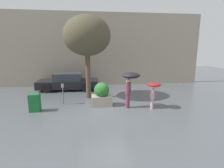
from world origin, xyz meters
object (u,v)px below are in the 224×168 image
object	(u,v)px
planter_box	(102,95)
parked_car_near	(68,82)
person_child	(154,88)
street_tree	(87,36)
person_adult	(130,80)
newspaper_box	(35,103)
parking_meter	(63,90)

from	to	relation	value
planter_box	parked_car_near	bearing A→B (deg)	119.01
person_child	street_tree	bearing A→B (deg)	117.61
person_adult	newspaper_box	world-z (taller)	person_adult
parked_car_near	planter_box	bearing A→B (deg)	-149.32
newspaper_box	planter_box	bearing A→B (deg)	7.68
parking_meter	newspaper_box	xyz separation A→B (m)	(-1.26, -0.93, -0.41)
person_child	planter_box	bearing A→B (deg)	136.80
street_tree	parking_meter	distance (m)	3.52
planter_box	newspaper_box	size ratio (longest dim) A/B	1.44
parked_car_near	parking_meter	distance (m)	3.63
planter_box	person_child	distance (m)	2.82
street_tree	newspaper_box	distance (m)	4.83
planter_box	parked_car_near	xyz separation A→B (m)	(-2.27, 4.09, -0.02)
person_child	newspaper_box	size ratio (longest dim) A/B	1.56
parked_car_near	street_tree	size ratio (longest dim) A/B	0.89
person_child	parked_car_near	distance (m)	6.97
person_adult	person_child	world-z (taller)	person_adult
planter_box	newspaper_box	bearing A→B (deg)	-172.32
parked_car_near	street_tree	world-z (taller)	street_tree
parked_car_near	parking_meter	size ratio (longest dim) A/B	3.81
person_child	street_tree	distance (m)	5.01
person_child	parking_meter	bearing A→B (deg)	139.02
person_adult	street_tree	distance (m)	3.91
street_tree	parking_meter	size ratio (longest dim) A/B	4.29
parked_car_near	newspaper_box	bearing A→B (deg)	167.57
planter_box	parked_car_near	distance (m)	4.67
parked_car_near	newspaper_box	size ratio (longest dim) A/B	5.02
person_adult	street_tree	world-z (taller)	street_tree
person_adult	person_child	xyz separation A→B (m)	(1.21, -0.26, -0.37)
planter_box	person_adult	size ratio (longest dim) A/B	0.68
parked_car_near	newspaper_box	xyz separation A→B (m)	(-1.14, -4.55, -0.15)
planter_box	parking_meter	bearing A→B (deg)	167.65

